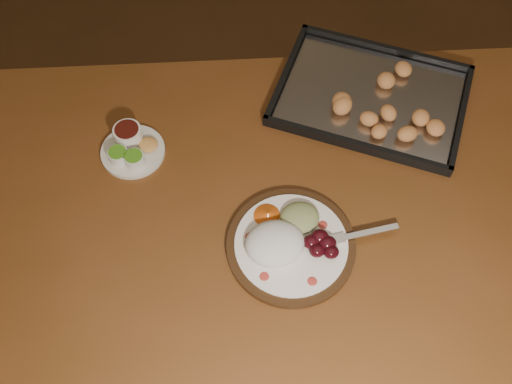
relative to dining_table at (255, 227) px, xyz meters
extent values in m
plane|color=#55361D|center=(0.25, -0.12, -0.65)|extent=(4.00, 4.00, 0.00)
cube|color=brown|center=(0.00, 0.00, 0.08)|extent=(1.61, 1.10, 0.04)
cylinder|color=#443114|center=(-0.62, 0.47, -0.30)|extent=(0.07, 0.07, 0.71)
cylinder|color=#443114|center=(0.73, 0.28, -0.30)|extent=(0.07, 0.07, 0.71)
cylinder|color=#331E0E|center=(0.06, -0.11, 0.11)|extent=(0.28, 0.28, 0.02)
cylinder|color=white|center=(0.06, -0.11, 0.11)|extent=(0.24, 0.24, 0.01)
ellipsoid|color=#B0342A|center=(-0.02, -0.18, 0.12)|extent=(0.02, 0.02, 0.00)
ellipsoid|color=#B0342A|center=(0.08, -0.21, 0.12)|extent=(0.02, 0.02, 0.00)
ellipsoid|color=#B0342A|center=(0.13, -0.08, 0.12)|extent=(0.02, 0.02, 0.00)
ellipsoid|color=#B0342A|center=(-0.03, -0.08, 0.12)|extent=(0.02, 0.02, 0.00)
ellipsoid|color=white|center=(0.02, -0.11, 0.13)|extent=(0.14, 0.13, 0.06)
ellipsoid|color=#450914|center=(0.10, -0.15, 0.13)|extent=(0.03, 0.03, 0.03)
ellipsoid|color=#450914|center=(0.13, -0.14, 0.13)|extent=(0.03, 0.03, 0.03)
ellipsoid|color=#450914|center=(0.11, -0.12, 0.13)|extent=(0.03, 0.03, 0.03)
ellipsoid|color=#450914|center=(0.13, -0.16, 0.13)|extent=(0.03, 0.03, 0.03)
ellipsoid|color=#450914|center=(0.10, -0.13, 0.13)|extent=(0.03, 0.03, 0.03)
ellipsoid|color=tan|center=(0.09, -0.06, 0.13)|extent=(0.10, 0.09, 0.03)
cone|color=#CE5212|center=(0.02, -0.04, 0.13)|extent=(0.08, 0.08, 0.03)
cube|color=silver|center=(0.22, -0.12, 0.12)|extent=(0.13, 0.02, 0.00)
cube|color=silver|center=(0.15, -0.12, 0.12)|extent=(0.04, 0.02, 0.00)
cylinder|color=silver|center=(0.13, -0.13, 0.12)|extent=(0.03, 0.00, 0.00)
cylinder|color=silver|center=(0.13, -0.13, 0.12)|extent=(0.03, 0.00, 0.00)
cylinder|color=silver|center=(0.13, -0.12, 0.12)|extent=(0.03, 0.00, 0.00)
cylinder|color=silver|center=(0.13, -0.12, 0.12)|extent=(0.03, 0.00, 0.00)
cylinder|color=silver|center=(-0.26, 0.20, 0.10)|extent=(0.15, 0.15, 0.01)
cylinder|color=silver|center=(-0.29, 0.18, 0.12)|extent=(0.05, 0.05, 0.03)
cylinder|color=#478B1B|center=(-0.29, 0.18, 0.14)|extent=(0.04, 0.04, 0.00)
cylinder|color=silver|center=(-0.25, 0.16, 0.12)|extent=(0.05, 0.05, 0.03)
cylinder|color=#478B1B|center=(-0.25, 0.16, 0.14)|extent=(0.04, 0.04, 0.00)
cylinder|color=white|center=(-0.26, 0.24, 0.13)|extent=(0.07, 0.07, 0.04)
cylinder|color=#3E100B|center=(-0.26, 0.24, 0.15)|extent=(0.06, 0.06, 0.00)
ellipsoid|color=#E2A950|center=(-0.22, 0.20, 0.12)|extent=(0.05, 0.05, 0.02)
cube|color=black|center=(0.35, 0.25, 0.10)|extent=(0.57, 0.52, 0.01)
cube|color=black|center=(0.43, 0.39, 0.12)|extent=(0.40, 0.25, 0.02)
cube|color=black|center=(0.26, 0.11, 0.12)|extent=(0.40, 0.25, 0.02)
cube|color=black|center=(0.54, 0.13, 0.12)|extent=(0.18, 0.30, 0.02)
cube|color=black|center=(0.15, 0.36, 0.12)|extent=(0.18, 0.30, 0.02)
cube|color=silver|center=(0.35, 0.25, 0.11)|extent=(0.53, 0.48, 0.00)
ellipsoid|color=#E1934E|center=(0.40, 0.22, 0.13)|extent=(0.05, 0.05, 0.04)
ellipsoid|color=#E1934E|center=(0.45, 0.23, 0.13)|extent=(0.07, 0.07, 0.04)
ellipsoid|color=#E1934E|center=(0.42, 0.32, 0.13)|extent=(0.06, 0.06, 0.04)
ellipsoid|color=#E1934E|center=(0.34, 0.32, 0.13)|extent=(0.06, 0.06, 0.04)
ellipsoid|color=#E1934E|center=(0.30, 0.33, 0.13)|extent=(0.07, 0.07, 0.04)
ellipsoid|color=#E1934E|center=(0.30, 0.28, 0.13)|extent=(0.05, 0.05, 0.04)
ellipsoid|color=#E1934E|center=(0.24, 0.26, 0.13)|extent=(0.07, 0.07, 0.04)
ellipsoid|color=#E1934E|center=(0.28, 0.18, 0.13)|extent=(0.06, 0.06, 0.04)
ellipsoid|color=#E1934E|center=(0.36, 0.18, 0.13)|extent=(0.06, 0.06, 0.04)
ellipsoid|color=#E1934E|center=(0.39, 0.16, 0.13)|extent=(0.07, 0.07, 0.04)
camera|label=1|loc=(-0.12, -0.61, 1.22)|focal=40.00mm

